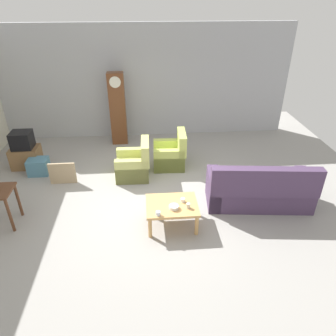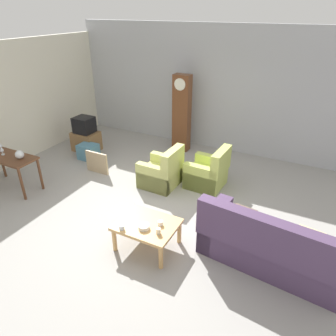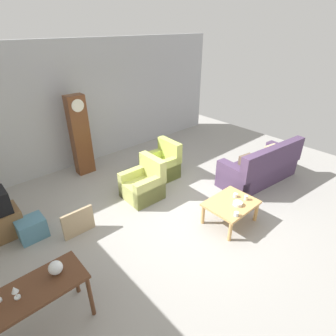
{
  "view_description": "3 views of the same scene",
  "coord_description": "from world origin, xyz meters",
  "px_view_note": "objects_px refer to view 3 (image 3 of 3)",
  "views": [
    {
      "loc": [
        -0.11,
        -5.46,
        3.91
      ],
      "look_at": [
        0.37,
        0.3,
        0.6
      ],
      "focal_mm": 33.23,
      "sensor_mm": 36.0,
      "label": 1
    },
    {
      "loc": [
        2.45,
        -4.17,
        3.54
      ],
      "look_at": [
        -0.08,
        0.76,
        0.62
      ],
      "focal_mm": 32.94,
      "sensor_mm": 36.0,
      "label": 2
    },
    {
      "loc": [
        -3.37,
        -3.14,
        3.51
      ],
      "look_at": [
        -0.03,
        0.58,
        0.8
      ],
      "focal_mm": 28.7,
      "sensor_mm": 36.0,
      "label": 3
    }
  ],
  "objects_px": {
    "grandfather_clock": "(80,136)",
    "tv_stand_cabinet": "(1,224)",
    "glass_dome_cloche": "(56,268)",
    "cup_white_porcelain": "(235,195)",
    "coffee_table_wood": "(231,205)",
    "bowl_white_stacked": "(238,204)",
    "storage_box_blue": "(32,228)",
    "cup_cream_tall": "(246,198)",
    "armchair_olive_near": "(144,185)",
    "couch_floral": "(260,168)",
    "cup_blue_rimmed": "(236,214)",
    "wine_glass_short": "(15,291)",
    "console_table_dark": "(31,298)",
    "framed_picture_leaning": "(78,222)",
    "armchair_olive_far": "(162,165)"
  },
  "relations": [
    {
      "from": "console_table_dark",
      "to": "wine_glass_short",
      "type": "xyz_separation_m",
      "value": [
        -0.12,
        0.0,
        0.23
      ]
    },
    {
      "from": "coffee_table_wood",
      "to": "armchair_olive_far",
      "type": "bearing_deg",
      "value": 85.3
    },
    {
      "from": "coffee_table_wood",
      "to": "bowl_white_stacked",
      "type": "height_order",
      "value": "bowl_white_stacked"
    },
    {
      "from": "wine_glass_short",
      "to": "cup_white_porcelain",
      "type": "bearing_deg",
      "value": -3.28
    },
    {
      "from": "storage_box_blue",
      "to": "bowl_white_stacked",
      "type": "relative_size",
      "value": 2.66
    },
    {
      "from": "framed_picture_leaning",
      "to": "cup_cream_tall",
      "type": "relative_size",
      "value": 6.24
    },
    {
      "from": "coffee_table_wood",
      "to": "storage_box_blue",
      "type": "relative_size",
      "value": 2.04
    },
    {
      "from": "framed_picture_leaning",
      "to": "bowl_white_stacked",
      "type": "bearing_deg",
      "value": -36.88
    },
    {
      "from": "wine_glass_short",
      "to": "cup_blue_rimmed",
      "type": "bearing_deg",
      "value": -9.8
    },
    {
      "from": "storage_box_blue",
      "to": "cup_blue_rimmed",
      "type": "height_order",
      "value": "cup_blue_rimmed"
    },
    {
      "from": "cup_white_porcelain",
      "to": "bowl_white_stacked",
      "type": "relative_size",
      "value": 0.47
    },
    {
      "from": "coffee_table_wood",
      "to": "glass_dome_cloche",
      "type": "relative_size",
      "value": 5.44
    },
    {
      "from": "cup_white_porcelain",
      "to": "storage_box_blue",
      "type": "bearing_deg",
      "value": 147.26
    },
    {
      "from": "couch_floral",
      "to": "coffee_table_wood",
      "type": "xyz_separation_m",
      "value": [
        -1.85,
        -0.47,
        0.05
      ]
    },
    {
      "from": "cup_white_porcelain",
      "to": "tv_stand_cabinet",
      "type": "bearing_deg",
      "value": 145.72
    },
    {
      "from": "console_table_dark",
      "to": "framed_picture_leaning",
      "type": "distance_m",
      "value": 1.87
    },
    {
      "from": "cup_cream_tall",
      "to": "grandfather_clock",
      "type": "bearing_deg",
      "value": 110.26
    },
    {
      "from": "couch_floral",
      "to": "cup_blue_rimmed",
      "type": "bearing_deg",
      "value": -159.88
    },
    {
      "from": "console_table_dark",
      "to": "wine_glass_short",
      "type": "relative_size",
      "value": 7.04
    },
    {
      "from": "storage_box_blue",
      "to": "cup_blue_rimmed",
      "type": "xyz_separation_m",
      "value": [
        2.78,
        -2.46,
        0.31
      ]
    },
    {
      "from": "console_table_dark",
      "to": "armchair_olive_far",
      "type": "bearing_deg",
      "value": 28.01
    },
    {
      "from": "framed_picture_leaning",
      "to": "glass_dome_cloche",
      "type": "bearing_deg",
      "value": -122.1
    },
    {
      "from": "console_table_dark",
      "to": "cup_blue_rimmed",
      "type": "bearing_deg",
      "value": -10.12
    },
    {
      "from": "cup_blue_rimmed",
      "to": "wine_glass_short",
      "type": "bearing_deg",
      "value": 170.2
    },
    {
      "from": "tv_stand_cabinet",
      "to": "glass_dome_cloche",
      "type": "height_order",
      "value": "glass_dome_cloche"
    },
    {
      "from": "glass_dome_cloche",
      "to": "cup_white_porcelain",
      "type": "xyz_separation_m",
      "value": [
        3.42,
        -0.27,
        -0.35
      ]
    },
    {
      "from": "coffee_table_wood",
      "to": "bowl_white_stacked",
      "type": "distance_m",
      "value": 0.16
    },
    {
      "from": "couch_floral",
      "to": "grandfather_clock",
      "type": "distance_m",
      "value": 4.55
    },
    {
      "from": "armchair_olive_near",
      "to": "cup_cream_tall",
      "type": "relative_size",
      "value": 9.57
    },
    {
      "from": "armchair_olive_near",
      "to": "storage_box_blue",
      "type": "distance_m",
      "value": 2.36
    },
    {
      "from": "bowl_white_stacked",
      "to": "coffee_table_wood",
      "type": "bearing_deg",
      "value": 99.71
    },
    {
      "from": "armchair_olive_far",
      "to": "wine_glass_short",
      "type": "distance_m",
      "value": 4.39
    },
    {
      "from": "armchair_olive_near",
      "to": "bowl_white_stacked",
      "type": "distance_m",
      "value": 2.12
    },
    {
      "from": "armchair_olive_near",
      "to": "couch_floral",
      "type": "bearing_deg",
      "value": -28.07
    },
    {
      "from": "cup_blue_rimmed",
      "to": "framed_picture_leaning",
      "type": "bearing_deg",
      "value": 136.82
    },
    {
      "from": "storage_box_blue",
      "to": "bowl_white_stacked",
      "type": "bearing_deg",
      "value": -36.67
    },
    {
      "from": "coffee_table_wood",
      "to": "couch_floral",
      "type": "bearing_deg",
      "value": 14.38
    },
    {
      "from": "grandfather_clock",
      "to": "tv_stand_cabinet",
      "type": "height_order",
      "value": "grandfather_clock"
    },
    {
      "from": "couch_floral",
      "to": "cup_cream_tall",
      "type": "bearing_deg",
      "value": -158.78
    },
    {
      "from": "grandfather_clock",
      "to": "glass_dome_cloche",
      "type": "xyz_separation_m",
      "value": [
        -2.04,
        -3.48,
        -0.17
      ]
    },
    {
      "from": "storage_box_blue",
      "to": "grandfather_clock",
      "type": "bearing_deg",
      "value": 41.15
    },
    {
      "from": "couch_floral",
      "to": "armchair_olive_far",
      "type": "distance_m",
      "value": 2.45
    },
    {
      "from": "coffee_table_wood",
      "to": "framed_picture_leaning",
      "type": "relative_size",
      "value": 1.6
    },
    {
      "from": "armchair_olive_far",
      "to": "glass_dome_cloche",
      "type": "relative_size",
      "value": 5.21
    },
    {
      "from": "cup_cream_tall",
      "to": "console_table_dark",
      "type": "bearing_deg",
      "value": 173.8
    },
    {
      "from": "armchair_olive_near",
      "to": "cup_blue_rimmed",
      "type": "height_order",
      "value": "armchair_olive_near"
    },
    {
      "from": "cup_white_porcelain",
      "to": "cup_cream_tall",
      "type": "relative_size",
      "value": 0.87
    },
    {
      "from": "console_table_dark",
      "to": "tv_stand_cabinet",
      "type": "xyz_separation_m",
      "value": [
        0.11,
        2.27,
        -0.39
      ]
    },
    {
      "from": "armchair_olive_near",
      "to": "cup_cream_tall",
      "type": "bearing_deg",
      "value": -63.02
    },
    {
      "from": "grandfather_clock",
      "to": "cup_cream_tall",
      "type": "relative_size",
      "value": 21.17
    }
  ]
}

